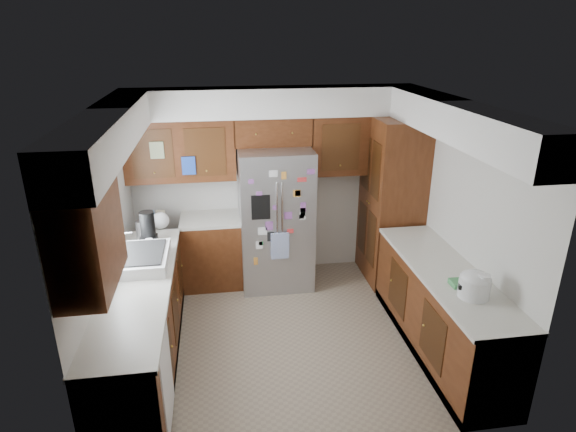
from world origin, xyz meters
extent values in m
plane|color=gray|center=(0.00, 0.00, 0.00)|extent=(3.60, 3.60, 0.00)
cube|color=beige|center=(0.00, 1.60, 1.25)|extent=(3.60, 0.04, 2.50)
cube|color=beige|center=(-1.80, 0.00, 1.25)|extent=(0.04, 3.20, 2.50)
cube|color=beige|center=(1.80, 0.00, 1.25)|extent=(0.04, 3.20, 2.50)
cube|color=beige|center=(0.00, -1.60, 1.25)|extent=(3.60, 0.04, 2.50)
cube|color=white|center=(0.00, 0.00, 2.51)|extent=(3.60, 3.20, 0.02)
cube|color=white|center=(0.00, 1.41, 2.33)|extent=(3.60, 0.38, 0.35)
cube|color=white|center=(-1.61, 0.00, 2.33)|extent=(0.38, 3.20, 0.35)
cube|color=white|center=(1.61, 0.00, 2.33)|extent=(0.38, 3.20, 0.35)
cube|color=#451F0D|center=(-1.14, 1.43, 1.77)|extent=(1.33, 0.34, 0.75)
cube|color=#451F0D|center=(1.14, 1.43, 1.77)|extent=(1.33, 0.34, 0.75)
cube|color=#451F0D|center=(-1.63, -1.15, 1.77)|extent=(0.34, 0.85, 0.75)
cube|color=white|center=(-1.79, 0.10, 1.60)|extent=(0.02, 0.90, 1.05)
cube|color=white|center=(-1.75, 0.10, 1.60)|extent=(0.01, 1.02, 1.15)
cube|color=#1F47B8|center=(-1.03, 1.24, 1.62)|extent=(0.16, 0.02, 0.22)
cube|color=beige|center=(-1.39, 1.24, 1.82)|extent=(0.16, 0.02, 0.20)
cube|color=#451F0D|center=(-1.50, -0.30, 0.44)|extent=(0.60, 2.60, 0.88)
cube|color=#451F0D|center=(-0.83, 1.30, 0.44)|extent=(0.75, 0.60, 0.88)
cube|color=silver|center=(-1.50, -0.30, 0.90)|extent=(0.63, 2.60, 0.04)
cube|color=silver|center=(-0.83, 1.30, 0.90)|extent=(0.75, 0.60, 0.04)
cube|color=black|center=(-1.50, -0.30, 0.05)|extent=(0.60, 2.60, 0.10)
cube|color=white|center=(-1.19, -1.15, 0.46)|extent=(0.01, 0.58, 0.80)
cube|color=#451F0D|center=(1.50, -0.47, 0.44)|extent=(0.60, 2.25, 0.88)
cube|color=silver|center=(1.50, -0.47, 0.90)|extent=(0.63, 2.25, 0.04)
cube|color=black|center=(1.50, -0.47, 0.05)|extent=(0.60, 2.25, 0.10)
cube|color=#451F0D|center=(1.50, 1.15, 1.07)|extent=(0.60, 0.90, 2.15)
cube|color=#9A9A9F|center=(0.00, 1.21, 0.90)|extent=(0.90, 0.75, 1.80)
cylinder|color=silver|center=(-0.03, 0.82, 1.05)|extent=(0.02, 0.02, 0.90)
cylinder|color=silver|center=(0.03, 0.82, 1.05)|extent=(0.02, 0.02, 0.90)
cube|color=black|center=(-0.22, 0.83, 1.20)|extent=(0.22, 0.01, 0.30)
cube|color=silver|center=(0.00, 0.80, 0.70)|extent=(0.22, 0.01, 0.34)
cube|color=#8C4C99|center=(-0.33, 0.82, 1.52)|extent=(0.06, 0.00, 0.06)
cube|color=white|center=(-0.21, 0.82, 0.90)|extent=(0.11, 0.00, 0.10)
cube|color=orange|center=(-0.30, 0.82, 0.50)|extent=(0.05, 0.00, 0.10)
cube|color=#8C4C99|center=(-0.06, 0.82, 1.19)|extent=(0.05, 0.00, 0.06)
cube|color=#8C4C99|center=(-0.12, 0.82, 0.96)|extent=(0.09, 0.00, 0.11)
cube|color=#8C4C99|center=(0.37, 0.82, 1.61)|extent=(0.09, 0.00, 0.06)
cube|color=green|center=(-0.23, 0.82, 0.74)|extent=(0.05, 0.00, 0.05)
cube|color=red|center=(0.13, 0.82, 0.88)|extent=(0.08, 0.00, 0.06)
cube|color=red|center=(0.27, 0.82, 1.52)|extent=(0.11, 0.00, 0.05)
cube|color=black|center=(0.28, 0.82, 1.11)|extent=(0.06, 0.00, 0.10)
cube|color=orange|center=(0.05, 0.82, 1.58)|extent=(0.06, 0.00, 0.09)
cube|color=#8C4C99|center=(-0.24, 0.82, 1.36)|extent=(0.07, 0.00, 0.08)
cube|color=blue|center=(0.22, 0.82, 1.35)|extent=(0.06, 0.00, 0.07)
cube|color=black|center=(-0.11, 0.82, 0.82)|extent=(0.08, 0.00, 0.12)
cube|color=white|center=(-0.07, 0.82, 1.60)|extent=(0.10, 0.00, 0.08)
cube|color=white|center=(-0.25, 0.82, 0.72)|extent=(0.08, 0.00, 0.10)
cube|color=black|center=(0.27, 0.82, 1.06)|extent=(0.06, 0.00, 0.05)
cube|color=#8C4C99|center=(0.28, 0.82, 1.18)|extent=(0.07, 0.00, 0.12)
cube|color=#8C4C99|center=(0.11, 0.82, 1.08)|extent=(0.09, 0.00, 0.09)
cube|color=white|center=(0.28, 0.82, 1.06)|extent=(0.07, 0.00, 0.10)
cube|color=orange|center=(0.21, 0.82, 1.35)|extent=(0.09, 0.00, 0.08)
cube|color=#451F0D|center=(0.00, 1.43, 1.98)|extent=(0.96, 0.34, 0.35)
sphere|color=#2524C4|center=(-0.19, 1.44, 2.29)|extent=(0.28, 0.28, 0.28)
cylinder|color=black|center=(0.12, 1.42, 2.24)|extent=(0.30, 0.30, 0.17)
ellipsoid|color=#333338|center=(0.12, 1.42, 2.32)|extent=(0.28, 0.28, 0.13)
cube|color=white|center=(-1.50, 0.10, 0.98)|extent=(0.52, 0.70, 0.12)
cube|color=black|center=(-1.50, 0.10, 1.04)|extent=(0.44, 0.60, 0.02)
cylinder|color=silver|center=(-1.70, 0.10, 1.14)|extent=(0.02, 0.02, 0.30)
cylinder|color=silver|center=(-1.64, 0.10, 1.27)|extent=(0.16, 0.02, 0.02)
cube|color=gold|center=(-1.36, -0.10, 0.94)|extent=(0.10, 0.18, 0.04)
cube|color=black|center=(-1.48, 0.59, 0.97)|extent=(0.18, 0.14, 0.10)
cylinder|color=black|center=(-1.48, 0.59, 1.16)|extent=(0.16, 0.16, 0.28)
cylinder|color=#9A9A9F|center=(-1.58, 0.79, 1.02)|extent=(0.14, 0.14, 0.20)
sphere|color=white|center=(-1.40, 1.04, 1.02)|extent=(0.20, 0.20, 0.20)
cube|color=#3F72B2|center=(-1.55, 1.14, 1.01)|extent=(0.14, 0.10, 0.18)
cube|color=#BFB28C|center=(-1.42, 1.26, 0.99)|extent=(0.10, 0.08, 0.14)
cylinder|color=white|center=(-1.47, 0.48, 0.98)|extent=(0.08, 0.08, 0.11)
cylinder|color=white|center=(1.50, -0.98, 1.01)|extent=(0.27, 0.27, 0.18)
ellipsoid|color=white|center=(1.50, -0.98, 1.10)|extent=(0.27, 0.27, 0.12)
cube|color=black|center=(1.37, -0.98, 1.03)|extent=(0.04, 0.06, 0.04)
cylinder|color=white|center=(1.54, -1.05, 1.04)|extent=(0.11, 0.11, 0.24)
camera|label=1|loc=(-0.69, -4.43, 3.15)|focal=30.00mm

